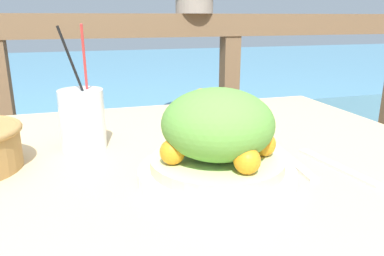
# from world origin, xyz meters

# --- Properties ---
(patio_table) EXTENTS (1.09, 1.00, 0.72)m
(patio_table) POSITION_xyz_m (0.00, 0.00, 0.63)
(patio_table) COLOR tan
(patio_table) RESTS_ON ground_plane
(railing_fence) EXTENTS (2.80, 0.08, 0.99)m
(railing_fence) POSITION_xyz_m (0.00, 0.93, 0.71)
(railing_fence) COLOR brown
(railing_fence) RESTS_ON ground_plane
(sea_backdrop) EXTENTS (12.00, 4.00, 0.47)m
(sea_backdrop) POSITION_xyz_m (0.00, 3.43, 0.24)
(sea_backdrop) COLOR teal
(sea_backdrop) RESTS_ON ground_plane
(salad_plate) EXTENTS (0.26, 0.26, 0.15)m
(salad_plate) POSITION_xyz_m (0.03, -0.05, 0.78)
(salad_plate) COLOR white
(salad_plate) RESTS_ON patio_table
(drink_glass) EXTENTS (0.09, 0.09, 0.24)m
(drink_glass) POSITION_xyz_m (-0.17, 0.17, 0.78)
(drink_glass) COLOR silver
(drink_glass) RESTS_ON patio_table
(fork) EXTENTS (0.04, 0.18, 0.00)m
(fork) POSITION_xyz_m (0.19, -0.02, 0.72)
(fork) COLOR silver
(fork) RESTS_ON patio_table
(knife) EXTENTS (0.04, 0.18, 0.00)m
(knife) POSITION_xyz_m (0.25, -0.07, 0.72)
(knife) COLOR silver
(knife) RESTS_ON patio_table
(orange_near_basket) EXTENTS (0.07, 0.07, 0.07)m
(orange_near_basket) POSITION_xyz_m (0.15, 0.39, 0.75)
(orange_near_basket) COLOR orange
(orange_near_basket) RESTS_ON patio_table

